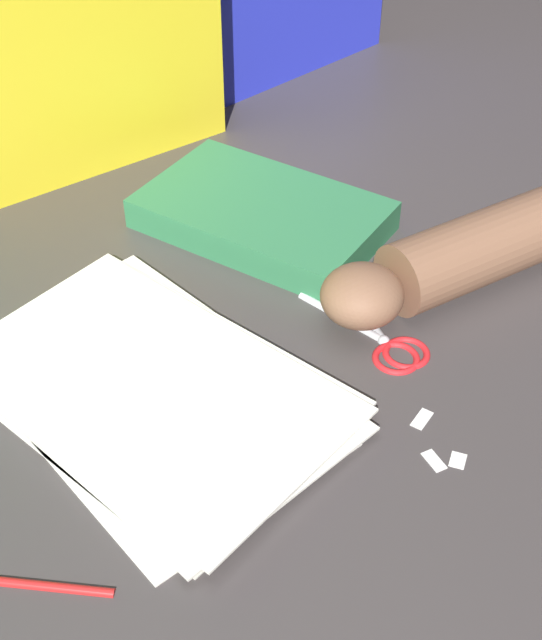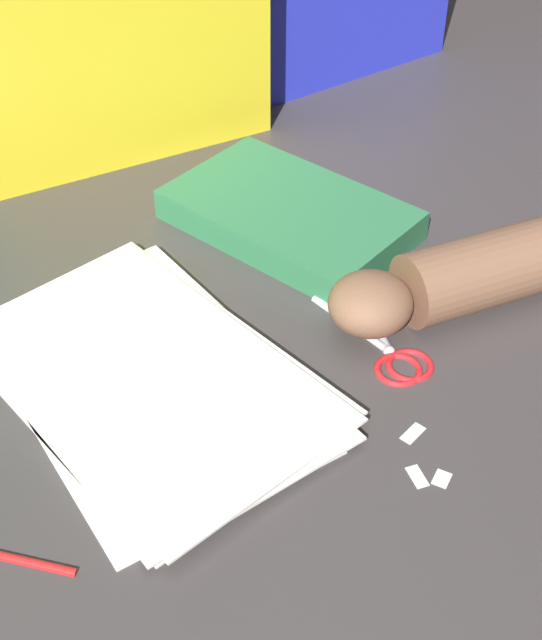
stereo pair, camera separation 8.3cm
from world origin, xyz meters
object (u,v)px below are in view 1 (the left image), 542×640
Objects in this scene: book_closed at (262,215)px; scissors at (383,337)px; paper_stack at (148,388)px; hand_forearm at (452,260)px.

book_closed is 1.82× the size of scissors.
paper_stack is 2.33× the size of scissors.
hand_forearm is (0.11, 0.00, 0.03)m from scissors.
book_closed is 0.23m from scissors.
scissors is 0.12m from hand_forearm.
book_closed is at bearing 104.57° from hand_forearm.
book_closed reaches higher than scissors.
hand_forearm is (0.33, -0.11, 0.03)m from paper_stack.
paper_stack is 1.23× the size of hand_forearm.
paper_stack is 0.29m from book_closed.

